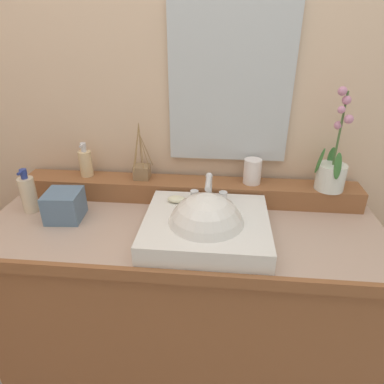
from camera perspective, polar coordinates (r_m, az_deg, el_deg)
floor at (r=1.90m, az=-1.19°, el=-28.31°), size 3.45×3.73×0.10m
wall_back at (r=1.48m, az=0.10°, el=19.64°), size 3.45×0.20×2.64m
vanity_cabinet at (r=1.54m, az=-1.37°, el=-18.45°), size 1.50×0.57×0.83m
back_ledge at (r=1.43m, az=-0.61°, el=0.33°), size 1.42×0.13×0.09m
sink_basin at (r=1.19m, az=2.40°, el=-6.35°), size 0.44×0.39×0.29m
soap_bar at (r=1.28m, az=-2.63°, el=-1.22°), size 0.07×0.04×0.02m
potted_plant at (r=1.42m, az=22.64°, el=3.57°), size 0.12×0.12×0.40m
soap_dispenser at (r=1.52m, az=-17.60°, el=4.79°), size 0.05×0.06×0.15m
tumbler_cup at (r=1.40m, az=10.21°, el=3.48°), size 0.07×0.07×0.10m
reed_diffuser at (r=1.44m, az=-8.49°, el=3.57°), size 0.08×0.10×0.24m
lotion_bottle at (r=1.48m, az=-26.02°, el=-0.25°), size 0.06×0.06×0.18m
tissue_box at (r=1.38m, az=-20.89°, el=-2.19°), size 0.14×0.14×0.11m
mirror at (r=1.36m, az=6.48°, el=17.38°), size 0.48×0.02×0.59m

